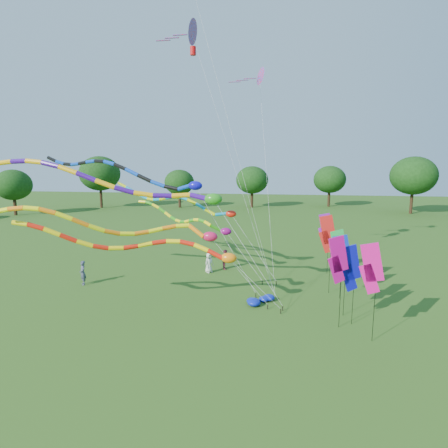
# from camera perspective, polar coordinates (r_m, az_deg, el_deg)

# --- Properties ---
(ground) EXTENTS (160.00, 160.00, 0.00)m
(ground) POSITION_cam_1_polar(r_m,az_deg,el_deg) (20.18, 0.22, -15.32)
(ground) COLOR #214F15
(ground) RESTS_ON ground
(tree_ring) EXTENTS (116.55, 116.76, 9.70)m
(tree_ring) POSITION_cam_1_polar(r_m,az_deg,el_deg) (20.08, -3.59, 1.58)
(tree_ring) COLOR #382314
(tree_ring) RESTS_ON ground
(tube_kite_red) EXTENTS (13.55, 3.15, 6.04)m
(tube_kite_red) POSITION_cam_1_polar(r_m,az_deg,el_deg) (20.65, -10.88, -3.35)
(tube_kite_red) COLOR black
(tube_kite_red) RESTS_ON ground
(tube_kite_orange) EXTENTS (13.16, 4.49, 6.88)m
(tube_kite_orange) POSITION_cam_1_polar(r_m,az_deg,el_deg) (20.31, -13.31, -0.48)
(tube_kite_orange) COLOR black
(tube_kite_orange) RESTS_ON ground
(tube_kite_purple) EXTENTS (19.25, 1.14, 9.36)m
(tube_kite_purple) POSITION_cam_1_polar(r_m,az_deg,el_deg) (22.93, -16.65, 6.11)
(tube_kite_purple) COLOR black
(tube_kite_purple) RESTS_ON ground
(tube_kite_blue) EXTENTS (16.72, 5.30, 9.45)m
(tube_kite_blue) POSITION_cam_1_polar(r_m,az_deg,el_deg) (27.08, -14.33, 7.51)
(tube_kite_blue) COLOR black
(tube_kite_blue) RESTS_ON ground
(tube_kite_cyan) EXTENTS (13.05, 4.62, 7.25)m
(tube_kite_cyan) POSITION_cam_1_polar(r_m,az_deg,el_deg) (28.45, -6.30, 3.23)
(tube_kite_cyan) COLOR black
(tube_kite_cyan) RESTS_ON ground
(tube_kite_green) EXTENTS (10.47, 4.87, 5.77)m
(tube_kite_green) POSITION_cam_1_polar(r_m,az_deg,el_deg) (28.77, -4.76, 0.48)
(tube_kite_green) COLOR black
(tube_kite_green) RESTS_ON ground
(delta_kite_high_a) EXTENTS (7.69, 2.40, 17.26)m
(delta_kite_high_a) POSITION_cam_1_polar(r_m,az_deg,el_deg) (25.52, -5.02, 27.09)
(delta_kite_high_a) COLOR black
(delta_kite_high_a) RESTS_ON ground
(delta_kite_high_c) EXTENTS (3.83, 7.42, 15.83)m
(delta_kite_high_c) POSITION_cam_1_polar(r_m,az_deg,el_deg) (29.36, 5.39, 21.54)
(delta_kite_high_c) COLOR black
(delta_kite_high_c) RESTS_ON ground
(banner_pole_blue_b) EXTENTS (1.16, 0.20, 4.59)m
(banner_pole_blue_b) POSITION_cam_1_polar(r_m,az_deg,el_deg) (21.42, 17.47, -4.83)
(banner_pole_blue_b) COLOR black
(banner_pole_blue_b) RESTS_ON ground
(banner_pole_violet) EXTENTS (1.16, 0.18, 4.68)m
(banner_pole_violet) POSITION_cam_1_polar(r_m,az_deg,el_deg) (29.16, 15.22, -0.82)
(banner_pole_violet) COLOR black
(banner_pole_violet) RESTS_ON ground
(banner_pole_green) EXTENTS (1.15, 0.32, 4.41)m
(banner_pole_green) POSITION_cam_1_polar(r_m,az_deg,el_deg) (23.98, 17.02, -3.73)
(banner_pole_green) COLOR black
(banner_pole_green) RESTS_ON ground
(banner_pole_red) EXTENTS (1.16, 0.23, 5.16)m
(banner_pole_red) POSITION_cam_1_polar(r_m,az_deg,el_deg) (24.73, 15.48, -1.51)
(banner_pole_red) COLOR black
(banner_pole_red) RESTS_ON ground
(banner_pole_blue_a) EXTENTS (1.13, 0.44, 4.32)m
(banner_pole_blue_a) POSITION_cam_1_polar(r_m,az_deg,el_deg) (20.38, 18.70, -6.41)
(banner_pole_blue_a) COLOR black
(banner_pole_blue_a) RESTS_ON ground
(banner_pole_magenta_b) EXTENTS (1.16, 0.22, 4.82)m
(banner_pole_magenta_b) POSITION_cam_1_polar(r_m,az_deg,el_deg) (18.76, 21.52, -6.36)
(banner_pole_magenta_b) COLOR black
(banner_pole_magenta_b) RESTS_ON ground
(banner_pole_magenta_a) EXTENTS (1.11, 0.49, 4.87)m
(banner_pole_magenta_a) POSITION_cam_1_polar(r_m,az_deg,el_deg) (19.66, 16.95, -5.26)
(banner_pole_magenta_a) COLOR black
(banner_pole_magenta_a) RESTS_ON ground
(blue_nylon_heap) EXTENTS (1.53, 1.69, 0.57)m
(blue_nylon_heap) POSITION_cam_1_polar(r_m,az_deg,el_deg) (23.30, 5.43, -11.22)
(blue_nylon_heap) COLOR #0C1FA7
(blue_nylon_heap) RESTS_ON ground
(person_a) EXTENTS (0.84, 0.90, 1.54)m
(person_a) POSITION_cam_1_polar(r_m,az_deg,el_deg) (28.94, -2.31, -5.93)
(person_a) COLOR silver
(person_a) RESTS_ON ground
(person_b) EXTENTS (0.71, 0.73, 1.69)m
(person_b) POSITION_cam_1_polar(r_m,az_deg,el_deg) (27.89, -20.72, -6.99)
(person_b) COLOR #43485E
(person_b) RESTS_ON ground
(person_c) EXTENTS (0.76, 0.88, 1.56)m
(person_c) POSITION_cam_1_polar(r_m,az_deg,el_deg) (29.90, 0.23, -5.40)
(person_c) COLOR #8E3346
(person_c) RESTS_ON ground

